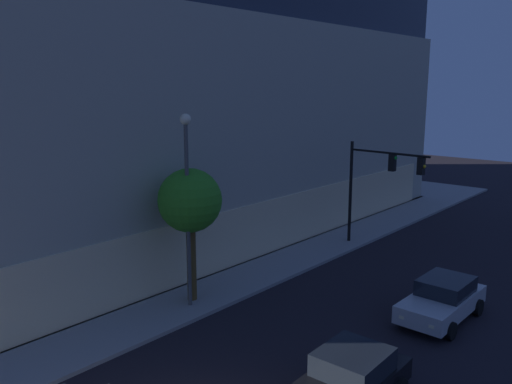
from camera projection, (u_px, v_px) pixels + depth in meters
The scene contains 6 objects.
modern_building at pixel (122, 102), 36.94m from camera, with size 37.55×28.84×15.98m.
traffic_light_far_corner at pixel (379, 175), 28.69m from camera, with size 0.57×4.81×5.81m.
street_lamp_sidewalk at pixel (187, 188), 20.82m from camera, with size 0.44×0.44×7.84m.
sidewalk_tree at pixel (190, 202), 21.54m from camera, with size 2.64×2.64×5.61m.
car_black at pixel (348, 380), 14.96m from camera, with size 4.42×2.30×1.63m.
car_silver at pixel (442, 299), 20.66m from camera, with size 4.48×2.20×1.61m.
Camera 1 is at (-7.48, -9.02, 9.05)m, focal length 37.00 mm.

